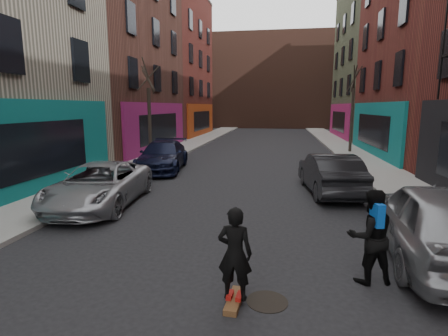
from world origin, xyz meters
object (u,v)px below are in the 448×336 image
(parked_left_far, at_px, (100,185))
(skateboarder, at_px, (235,253))
(pedestrian, at_px, (370,236))
(parked_right_far, at_px, (435,221))
(skateboard, at_px, (235,301))
(tree_left_far, at_px, (149,104))
(parked_left_end, at_px, (163,156))
(tree_right_far, at_px, (353,102))
(manhole, at_px, (267,301))
(parked_right_end, at_px, (330,173))

(parked_left_far, distance_m, skateboarder, 7.26)
(parked_left_far, relative_size, pedestrian, 2.84)
(parked_right_far, bearing_deg, skateboard, 35.31)
(parked_right_far, height_order, pedestrian, pedestrian)
(tree_left_far, bearing_deg, parked_right_far, -47.58)
(parked_left_far, bearing_deg, parked_left_end, 85.36)
(tree_right_far, bearing_deg, manhole, -104.07)
(parked_left_end, height_order, parked_right_end, parked_right_end)
(pedestrian, bearing_deg, manhole, 15.11)
(tree_right_far, height_order, parked_right_end, tree_right_far)
(parked_right_end, bearing_deg, skateboard, 65.87)
(parked_right_far, bearing_deg, skateboarder, 35.31)
(tree_right_far, bearing_deg, parked_right_far, -95.13)
(parked_right_end, height_order, skateboard, parked_right_end)
(parked_right_end, distance_m, skateboard, 8.50)
(tree_left_far, xyz_separation_m, pedestrian, (9.20, -13.05, -2.48))
(parked_right_end, bearing_deg, parked_left_far, 14.46)
(manhole, bearing_deg, parked_right_far, 33.18)
(tree_left_far, relative_size, parked_right_far, 1.30)
(parked_right_end, bearing_deg, parked_right_far, 97.30)
(parked_left_end, relative_size, skateboard, 6.43)
(tree_right_far, relative_size, skateboard, 8.50)
(tree_left_far, bearing_deg, parked_right_end, -33.05)
(tree_left_far, bearing_deg, manhole, -62.33)
(tree_left_far, distance_m, skateboard, 16.10)
(tree_right_far, height_order, parked_left_end, tree_right_far)
(parked_left_end, height_order, pedestrian, pedestrian)
(parked_left_far, distance_m, skateboard, 7.29)
(tree_left_far, height_order, parked_right_end, tree_left_far)
(pedestrian, bearing_deg, parked_right_far, -156.01)
(parked_left_end, distance_m, skateboarder, 12.81)
(tree_left_far, distance_m, parked_left_far, 9.61)
(parked_left_far, distance_m, parked_left_end, 6.57)
(parked_right_far, bearing_deg, pedestrian, 42.08)
(parked_left_end, bearing_deg, pedestrian, -61.67)
(parked_left_far, bearing_deg, skateboard, -50.26)
(parked_left_far, relative_size, parked_right_end, 1.09)
(parked_left_end, xyz_separation_m, parked_right_far, (9.20, -9.31, 0.11))
(parked_left_end, relative_size, parked_right_end, 1.12)
(skateboard, xyz_separation_m, skateboarder, (0.00, 0.00, 0.84))
(manhole, bearing_deg, parked_left_end, 116.54)
(parked_right_end, bearing_deg, manhole, 69.17)
(parked_left_end, distance_m, pedestrian, 13.00)
(skateboarder, bearing_deg, parked_left_end, -61.84)
(parked_right_end, xyz_separation_m, manhole, (-2.03, -7.94, -0.75))
(tree_left_far, height_order, parked_right_far, tree_left_far)
(tree_right_far, bearing_deg, parked_right_end, -103.91)
(tree_left_far, relative_size, parked_right_end, 1.41)
(parked_right_end, relative_size, skateboard, 5.76)
(skateboarder, bearing_deg, tree_left_far, -60.25)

